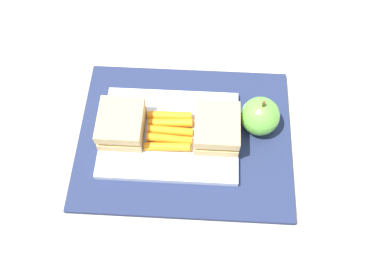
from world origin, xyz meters
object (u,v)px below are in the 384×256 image
object	(u,v)px
sandwich_half_left	(121,124)
apple	(260,116)
carrot_sticks_bundle	(169,131)
sandwich_half_right	(217,129)
food_tray	(170,134)

from	to	relation	value
sandwich_half_left	apple	world-z (taller)	apple
carrot_sticks_bundle	sandwich_half_left	bearing A→B (deg)	179.91
sandwich_half_right	sandwich_half_left	bearing A→B (deg)	180.00
sandwich_half_right	apple	distance (m)	0.08
food_tray	apple	xyz separation A→B (m)	(0.15, 0.03, 0.03)
food_tray	carrot_sticks_bundle	size ratio (longest dim) A/B	2.92
carrot_sticks_bundle	apple	xyz separation A→B (m)	(0.15, 0.03, 0.01)
sandwich_half_left	carrot_sticks_bundle	world-z (taller)	sandwich_half_left
sandwich_half_left	food_tray	bearing A→B (deg)	0.00
sandwich_half_right	carrot_sticks_bundle	xyz separation A→B (m)	(-0.08, -0.00, -0.02)
food_tray	sandwich_half_left	size ratio (longest dim) A/B	2.88
food_tray	sandwich_half_right	distance (m)	0.08
sandwich_half_left	carrot_sticks_bundle	bearing A→B (deg)	-0.09
food_tray	carrot_sticks_bundle	xyz separation A→B (m)	(-0.00, -0.00, 0.01)
sandwich_half_right	apple	bearing A→B (deg)	21.58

